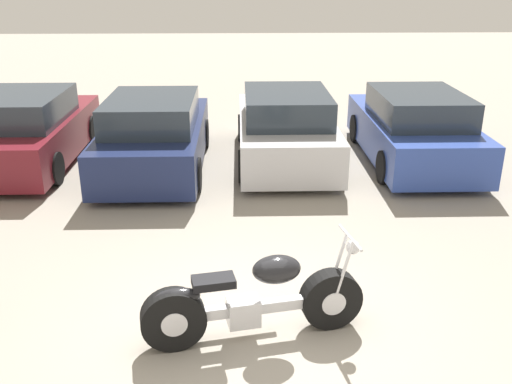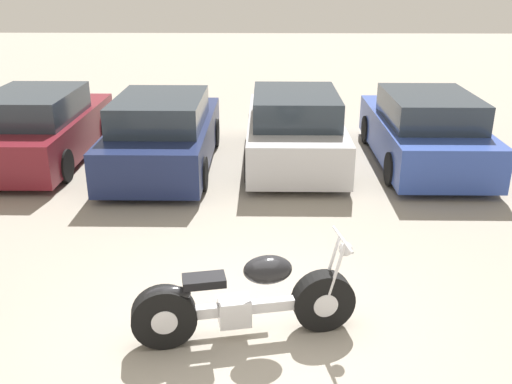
{
  "view_description": "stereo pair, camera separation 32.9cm",
  "coord_description": "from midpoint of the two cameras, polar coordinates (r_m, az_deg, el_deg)",
  "views": [
    {
      "loc": [
        -0.25,
        -5.25,
        3.73
      ],
      "look_at": [
        -0.03,
        2.02,
        0.85
      ],
      "focal_mm": 40.0,
      "sensor_mm": 36.0,
      "label": 1
    },
    {
      "loc": [
        0.08,
        -5.25,
        3.73
      ],
      "look_at": [
        -0.03,
        2.02,
        0.85
      ],
      "focal_mm": 40.0,
      "sensor_mm": 36.0,
      "label": 2
    }
  ],
  "objects": [
    {
      "name": "parked_car_blue",
      "position": [
        11.98,
        17.22,
        5.84
      ],
      "size": [
        1.93,
        4.34,
        1.45
      ],
      "color": "#2D479E",
      "rests_on": "ground_plane"
    },
    {
      "name": "ground_plane",
      "position": [
        6.44,
        1.53,
        -13.79
      ],
      "size": [
        60.0,
        60.0,
        0.0
      ],
      "primitive_type": "plane",
      "color": "gray"
    },
    {
      "name": "parked_car_maroon",
      "position": [
        12.41,
        -20.08,
        6.01
      ],
      "size": [
        1.93,
        4.34,
        1.45
      ],
      "color": "maroon",
      "rests_on": "ground_plane"
    },
    {
      "name": "parked_car_silver",
      "position": [
        11.64,
        4.67,
        6.3
      ],
      "size": [
        1.93,
        4.34,
        1.45
      ],
      "color": "#BCBCC1",
      "rests_on": "ground_plane"
    },
    {
      "name": "parked_car_navy",
      "position": [
        11.35,
        -8.42,
        5.74
      ],
      "size": [
        1.93,
        4.34,
        1.45
      ],
      "color": "#19234C",
      "rests_on": "ground_plane"
    },
    {
      "name": "motorcycle",
      "position": [
        6.14,
        0.32,
        -10.86
      ],
      "size": [
        2.39,
        0.84,
        1.08
      ],
      "color": "black",
      "rests_on": "ground_plane"
    }
  ]
}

